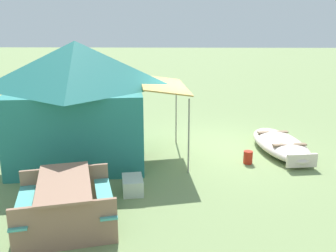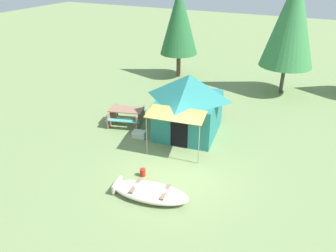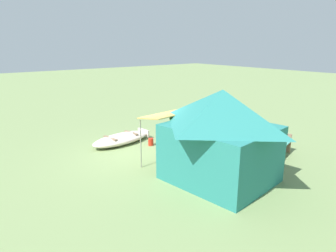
{
  "view_description": "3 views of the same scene",
  "coord_description": "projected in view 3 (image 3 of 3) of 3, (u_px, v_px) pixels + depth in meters",
  "views": [
    {
      "loc": [
        -9.54,
        0.87,
        3.25
      ],
      "look_at": [
        -0.66,
        1.08,
        0.8
      ],
      "focal_mm": 40.7,
      "sensor_mm": 36.0,
      "label": 1
    },
    {
      "loc": [
        4.35,
        -9.73,
        7.43
      ],
      "look_at": [
        -1.01,
        1.29,
        1.15
      ],
      "focal_mm": 35.64,
      "sensor_mm": 36.0,
      "label": 2
    },
    {
      "loc": [
        5.63,
        9.0,
        4.1
      ],
      "look_at": [
        -0.9,
        0.53,
        1.16
      ],
      "focal_mm": 32.0,
      "sensor_mm": 36.0,
      "label": 3
    }
  ],
  "objects": [
    {
      "name": "picnic_table",
      "position": [
        265.0,
        142.0,
        11.44
      ],
      "size": [
        1.98,
        1.9,
        0.79
      ],
      "color": "#966D56",
      "rests_on": "ground_plane"
    },
    {
      "name": "canvas_cabin_tent",
      "position": [
        221.0,
        135.0,
        8.98
      ],
      "size": [
        3.2,
        4.41,
        2.83
      ],
      "color": "#277C76",
      "rests_on": "ground_plane"
    },
    {
      "name": "cooler_box",
      "position": [
        224.0,
        150.0,
        11.5
      ],
      "size": [
        0.64,
        0.49,
        0.31
      ],
      "primitive_type": "cube",
      "rotation": [
        0.0,
        0.0,
        0.18
      ],
      "color": "silver",
      "rests_on": "ground_plane"
    },
    {
      "name": "ground_plane",
      "position": [
        140.0,
        156.0,
        11.28
      ],
      "size": [
        80.0,
        80.0,
        0.0
      ],
      "primitive_type": "plane",
      "color": "#788F57"
    },
    {
      "name": "beached_rowboat",
      "position": [
        121.0,
        139.0,
        12.71
      ],
      "size": [
        2.84,
        1.44,
        0.41
      ],
      "color": "beige",
      "rests_on": "ground_plane"
    },
    {
      "name": "fuel_can",
      "position": [
        151.0,
        142.0,
        12.48
      ],
      "size": [
        0.23,
        0.23,
        0.3
      ],
      "primitive_type": "cylinder",
      "rotation": [
        0.0,
        0.0,
        0.07
      ],
      "color": "red",
      "rests_on": "ground_plane"
    }
  ]
}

